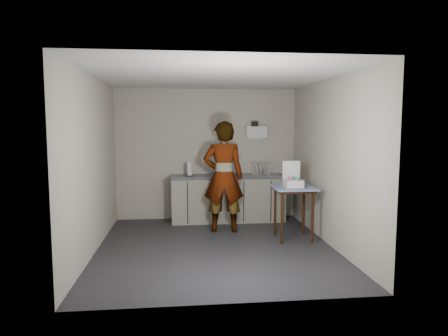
{
  "coord_description": "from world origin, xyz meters",
  "views": [
    {
      "loc": [
        -0.52,
        -6.01,
        1.87
      ],
      "look_at": [
        0.18,
        0.45,
        1.18
      ],
      "focal_mm": 32.0,
      "sensor_mm": 36.0,
      "label": 1
    }
  ],
  "objects": [
    {
      "name": "side_table",
      "position": [
        1.32,
        0.3,
        0.76
      ],
      "size": [
        0.69,
        0.69,
        0.88
      ],
      "rotation": [
        0.0,
        0.0,
        -0.02
      ],
      "color": "#32180B",
      "rests_on": "ground"
    },
    {
      "name": "standing_man",
      "position": [
        0.23,
        0.92,
        0.98
      ],
      "size": [
        0.75,
        0.53,
        1.95
      ],
      "primitive_type": "imported",
      "rotation": [
        0.0,
        0.0,
        3.05
      ],
      "color": "#B2A593",
      "rests_on": "ground"
    },
    {
      "name": "wall_left",
      "position": [
        -1.79,
        0.0,
        1.3
      ],
      "size": [
        0.02,
        4.0,
        2.6
      ],
      "primitive_type": "cube",
      "color": "beige",
      "rests_on": "ground"
    },
    {
      "name": "dark_bottle",
      "position": [
        0.22,
        1.77,
        1.04
      ],
      "size": [
        0.08,
        0.08,
        0.27
      ],
      "primitive_type": "cylinder",
      "color": "black",
      "rests_on": "kitchen_counter"
    },
    {
      "name": "ceiling",
      "position": [
        0.0,
        0.0,
        2.6
      ],
      "size": [
        3.6,
        4.0,
        0.01
      ],
      "primitive_type": "cube",
      "color": "white",
      "rests_on": "wall_back"
    },
    {
      "name": "paper_towel",
      "position": [
        -0.35,
        1.66,
        1.04
      ],
      "size": [
        0.15,
        0.15,
        0.27
      ],
      "color": "black",
      "rests_on": "kitchen_counter"
    },
    {
      "name": "bakery_box",
      "position": [
        1.31,
        0.31,
        0.97
      ],
      "size": [
        0.31,
        0.32,
        0.41
      ],
      "rotation": [
        0.0,
        0.0,
        -0.04
      ],
      "color": "white",
      "rests_on": "side_table"
    },
    {
      "name": "wall_shelf",
      "position": [
        1.0,
        1.92,
        1.75
      ],
      "size": [
        0.42,
        0.18,
        0.37
      ],
      "color": "white",
      "rests_on": "ground"
    },
    {
      "name": "soda_can",
      "position": [
        0.32,
        1.71,
        0.97
      ],
      "size": [
        0.07,
        0.07,
        0.13
      ],
      "primitive_type": "cylinder",
      "color": "red",
      "rests_on": "kitchen_counter"
    },
    {
      "name": "kitchen_counter",
      "position": [
        0.4,
        1.7,
        0.43
      ],
      "size": [
        2.24,
        0.62,
        0.91
      ],
      "color": "black",
      "rests_on": "ground"
    },
    {
      "name": "ground",
      "position": [
        0.0,
        0.0,
        0.0
      ],
      "size": [
        4.0,
        4.0,
        0.0
      ],
      "primitive_type": "plane",
      "color": "#242429",
      "rests_on": "ground"
    },
    {
      "name": "wall_back",
      "position": [
        0.0,
        1.99,
        1.3
      ],
      "size": [
        3.6,
        0.02,
        2.6
      ],
      "primitive_type": "cube",
      "color": "beige",
      "rests_on": "ground"
    },
    {
      "name": "soap_bottle",
      "position": [
        0.24,
        1.65,
        1.06
      ],
      "size": [
        0.17,
        0.17,
        0.31
      ],
      "primitive_type": "imported",
      "rotation": [
        0.0,
        0.0,
        0.66
      ],
      "color": "black",
      "rests_on": "kitchen_counter"
    },
    {
      "name": "wall_right",
      "position": [
        1.79,
        0.0,
        1.3
      ],
      "size": [
        0.02,
        4.0,
        2.6
      ],
      "primitive_type": "cube",
      "color": "beige",
      "rests_on": "ground"
    },
    {
      "name": "dish_rack",
      "position": [
        1.04,
        1.7,
        0.97
      ],
      "size": [
        0.37,
        0.28,
        0.26
      ],
      "color": "silver",
      "rests_on": "kitchen_counter"
    }
  ]
}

